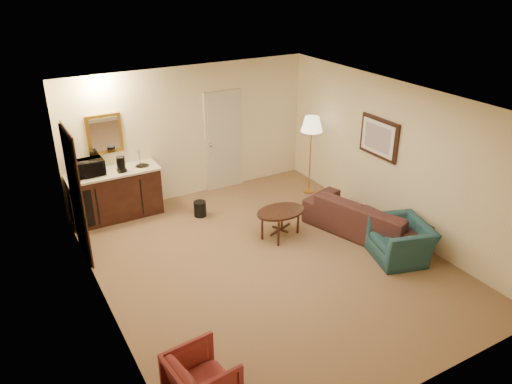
% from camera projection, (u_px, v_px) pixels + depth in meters
% --- Properties ---
extents(ground, '(6.00, 6.00, 0.00)m').
position_uv_depth(ground, '(269.00, 262.00, 7.93)').
color(ground, olive).
rests_on(ground, ground).
extents(room_walls, '(5.02, 6.01, 2.61)m').
position_uv_depth(room_walls, '(239.00, 147.00, 7.77)').
color(room_walls, beige).
rests_on(room_walls, ground).
extents(wetbar_cabinet, '(1.64, 0.58, 0.92)m').
position_uv_depth(wetbar_cabinet, '(116.00, 195.00, 9.14)').
color(wetbar_cabinet, '#361911').
rests_on(wetbar_cabinet, ground).
extents(sofa, '(1.27, 2.30, 0.86)m').
position_uv_depth(sofa, '(368.00, 212.00, 8.58)').
color(sofa, black).
rests_on(sofa, ground).
extents(teal_armchair, '(0.85, 1.08, 0.83)m').
position_uv_depth(teal_armchair, '(401.00, 235.00, 7.90)').
color(teal_armchair, '#214A53').
rests_on(teal_armchair, ground).
extents(rose_chair_near, '(0.68, 0.72, 0.68)m').
position_uv_depth(rose_chair_near, '(202.00, 378.00, 5.30)').
color(rose_chair_near, maroon).
rests_on(rose_chair_near, ground).
extents(coffee_table, '(1.02, 0.86, 0.50)m').
position_uv_depth(coffee_table, '(280.00, 223.00, 8.58)').
color(coffee_table, black).
rests_on(coffee_table, ground).
extents(floor_lamp, '(0.56, 0.56, 1.61)m').
position_uv_depth(floor_lamp, '(310.00, 155.00, 9.99)').
color(floor_lamp, '#C38B41').
rests_on(floor_lamp, ground).
extents(waste_bin, '(0.31, 0.31, 0.29)m').
position_uv_depth(waste_bin, '(200.00, 209.00, 9.31)').
color(waste_bin, black).
rests_on(waste_bin, ground).
extents(microwave, '(0.52, 0.30, 0.34)m').
position_uv_depth(microwave, '(88.00, 166.00, 8.72)').
color(microwave, black).
rests_on(microwave, wetbar_cabinet).
extents(coffee_maker, '(0.15, 0.15, 0.28)m').
position_uv_depth(coffee_maker, '(121.00, 164.00, 8.87)').
color(coffee_maker, black).
rests_on(coffee_maker, wetbar_cabinet).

